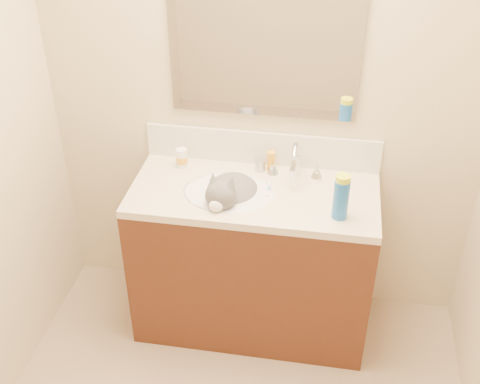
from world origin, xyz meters
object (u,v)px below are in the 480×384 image
(vanity_cabinet, at_px, (253,262))
(silver_jar, at_px, (260,165))
(basin, at_px, (229,204))
(faucet, at_px, (295,164))
(pill_bottle, at_px, (182,158))
(spray_can, at_px, (341,199))
(amber_bottle, at_px, (271,161))
(cat, at_px, (230,197))

(vanity_cabinet, xyz_separation_m, silver_jar, (0.00, 0.19, 0.48))
(basin, relative_size, faucet, 1.61)
(faucet, height_order, pill_bottle, faucet)
(pill_bottle, height_order, spray_can, spray_can)
(basin, relative_size, silver_jar, 7.50)
(silver_jar, bearing_deg, spray_can, -39.56)
(spray_can, bearing_deg, pill_bottle, 159.15)
(pill_bottle, relative_size, silver_jar, 1.71)
(basin, distance_m, silver_jar, 0.27)
(vanity_cabinet, relative_size, basin, 2.67)
(faucet, distance_m, amber_bottle, 0.15)
(silver_jar, distance_m, amber_bottle, 0.06)
(vanity_cabinet, bearing_deg, cat, -167.52)
(basin, xyz_separation_m, pill_bottle, (-0.28, 0.19, 0.12))
(faucet, bearing_deg, pill_bottle, 177.50)
(amber_bottle, bearing_deg, spray_can, -45.03)
(amber_bottle, height_order, spray_can, spray_can)
(faucet, relative_size, silver_jar, 4.67)
(pill_bottle, xyz_separation_m, spray_can, (0.81, -0.31, 0.04))
(vanity_cabinet, height_order, spray_can, spray_can)
(pill_bottle, bearing_deg, silver_jar, 4.32)
(amber_bottle, bearing_deg, basin, -126.23)
(cat, relative_size, amber_bottle, 4.09)
(basin, bearing_deg, spray_can, -12.26)
(basin, bearing_deg, pill_bottle, 145.22)
(amber_bottle, xyz_separation_m, spray_can, (0.35, -0.36, 0.05))
(vanity_cabinet, bearing_deg, faucet, 37.29)
(faucet, bearing_deg, basin, -150.88)
(basin, bearing_deg, vanity_cabinet, 14.04)
(pill_bottle, bearing_deg, vanity_cabinet, -22.24)
(vanity_cabinet, relative_size, cat, 2.88)
(basin, bearing_deg, faucet, 29.12)
(vanity_cabinet, distance_m, amber_bottle, 0.55)
(faucet, xyz_separation_m, amber_bottle, (-0.12, 0.07, -0.04))
(pill_bottle, relative_size, spray_can, 0.53)
(faucet, xyz_separation_m, cat, (-0.29, -0.16, -0.12))
(pill_bottle, bearing_deg, spray_can, -20.85)
(faucet, relative_size, cat, 0.67)
(vanity_cabinet, xyz_separation_m, spray_can, (0.41, -0.15, 0.55))
(faucet, distance_m, spray_can, 0.36)
(silver_jar, bearing_deg, cat, -117.61)
(faucet, bearing_deg, silver_jar, 162.73)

